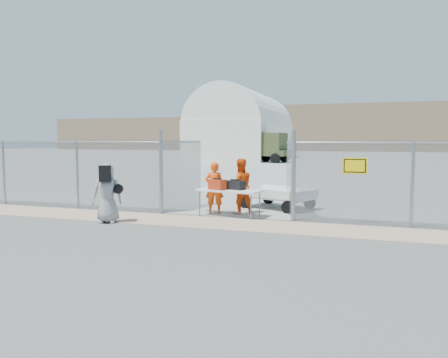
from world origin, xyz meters
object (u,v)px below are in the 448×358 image
(folding_table, at_px, (229,203))
(security_worker_left, at_px, (214,188))
(security_worker_right, at_px, (240,186))
(utility_trailer, at_px, (277,197))
(visitor, at_px, (107,193))

(folding_table, relative_size, security_worker_left, 1.19)
(security_worker_left, bearing_deg, security_worker_right, -176.18)
(security_worker_right, relative_size, utility_trailer, 0.56)
(security_worker_right, bearing_deg, utility_trailer, -156.11)
(security_worker_right, height_order, utility_trailer, security_worker_right)
(security_worker_left, xyz_separation_m, security_worker_right, (0.75, 0.20, 0.05))
(visitor, bearing_deg, security_worker_right, 19.27)
(security_worker_left, bearing_deg, folding_table, 138.25)
(visitor, height_order, utility_trailer, visitor)
(visitor, bearing_deg, folding_table, 14.02)
(folding_table, bearing_deg, security_worker_left, 158.91)
(visitor, bearing_deg, utility_trailer, 24.27)
(folding_table, xyz_separation_m, utility_trailer, (1.04, 1.88, -0.03))
(security_worker_left, relative_size, visitor, 0.97)
(security_worker_left, relative_size, utility_trailer, 0.53)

